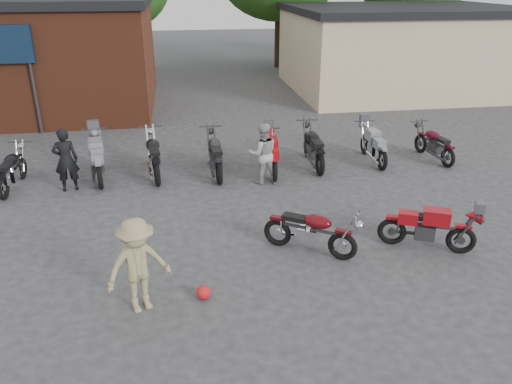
{
  "coord_description": "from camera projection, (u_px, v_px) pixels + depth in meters",
  "views": [
    {
      "loc": [
        -1.94,
        -7.72,
        5.03
      ],
      "look_at": [
        -0.47,
        1.65,
        0.9
      ],
      "focal_mm": 35.0,
      "sensor_mm": 36.0,
      "label": 1
    }
  ],
  "objects": [
    {
      "name": "sportbike",
      "position": [
        429.0,
        225.0,
        9.79
      ],
      "size": [
        1.89,
        1.31,
        1.05
      ],
      "primitive_type": null,
      "rotation": [
        0.0,
        0.0,
        -0.44
      ],
      "color": "#A50D16",
      "rests_on": "ground"
    },
    {
      "name": "row_bike_2",
      "position": [
        154.0,
        153.0,
        13.45
      ],
      "size": [
        0.94,
        2.2,
        1.24
      ],
      "primitive_type": null,
      "rotation": [
        0.0,
        0.0,
        1.68
      ],
      "color": "black",
      "rests_on": "ground"
    },
    {
      "name": "row_bike_1",
      "position": [
        97.0,
        156.0,
        13.26
      ],
      "size": [
        1.04,
        2.21,
        1.23
      ],
      "primitive_type": null,
      "rotation": [
        0.0,
        0.0,
        1.74
      ],
      "color": "gray",
      "rests_on": "ground"
    },
    {
      "name": "row_bike_3",
      "position": [
        215.0,
        152.0,
        13.56
      ],
      "size": [
        0.77,
        2.13,
        1.22
      ],
      "primitive_type": null,
      "rotation": [
        0.0,
        0.0,
        1.61
      ],
      "color": "black",
      "rests_on": "ground"
    },
    {
      "name": "person_light",
      "position": [
        263.0,
        154.0,
        12.88
      ],
      "size": [
        0.81,
        0.64,
        1.61
      ],
      "primitive_type": "imported",
      "rotation": [
        0.0,
        0.0,
        3.19
      ],
      "color": "#ABAAA6",
      "rests_on": "ground"
    },
    {
      "name": "vintage_motorcycle",
      "position": [
        312.0,
        229.0,
        9.64
      ],
      "size": [
        1.88,
        1.52,
        1.07
      ],
      "primitive_type": null,
      "rotation": [
        0.0,
        0.0,
        -0.58
      ],
      "color": "#560A11",
      "rests_on": "ground"
    },
    {
      "name": "row_bike_7",
      "position": [
        434.0,
        142.0,
        14.64
      ],
      "size": [
        0.85,
        1.92,
        1.07
      ],
      "primitive_type": null,
      "rotation": [
        0.0,
        0.0,
        1.7
      ],
      "color": "#4A0917",
      "rests_on": "ground"
    },
    {
      "name": "person_dark",
      "position": [
        66.0,
        160.0,
        12.4
      ],
      "size": [
        0.65,
        0.48,
        1.63
      ],
      "primitive_type": "imported",
      "rotation": [
        0.0,
        0.0,
        3.31
      ],
      "color": "black",
      "rests_on": "ground"
    },
    {
      "name": "ground",
      "position": [
        295.0,
        270.0,
        9.28
      ],
      "size": [
        90.0,
        90.0,
        0.0
      ],
      "primitive_type": "plane",
      "color": "#323235"
    },
    {
      "name": "tree_1",
      "position": [
        116.0,
        2.0,
        27.02
      ],
      "size": [
        5.92,
        5.92,
        7.4
      ],
      "primitive_type": null,
      "color": "#1F4211",
      "rests_on": "ground"
    },
    {
      "name": "helmet",
      "position": [
        204.0,
        292.0,
        8.42
      ],
      "size": [
        0.32,
        0.32,
        0.23
      ],
      "primitive_type": "ellipsoid",
      "rotation": [
        0.0,
        0.0,
        0.33
      ],
      "color": "red",
      "rests_on": "ground"
    },
    {
      "name": "row_bike_6",
      "position": [
        374.0,
        143.0,
        14.45
      ],
      "size": [
        0.66,
        1.93,
        1.11
      ],
      "primitive_type": null,
      "rotation": [
        0.0,
        0.0,
        1.56
      ],
      "color": "gray",
      "rests_on": "ground"
    },
    {
      "name": "row_bike_5",
      "position": [
        314.0,
        145.0,
        14.14
      ],
      "size": [
        0.76,
        2.13,
        1.22
      ],
      "primitive_type": null,
      "rotation": [
        0.0,
        0.0,
        1.54
      ],
      "color": "black",
      "rests_on": "ground"
    },
    {
      "name": "person_tan",
      "position": [
        138.0,
        266.0,
        7.88
      ],
      "size": [
        1.21,
        0.98,
        1.64
      ],
      "primitive_type": "imported",
      "rotation": [
        0.0,
        0.0,
        0.42
      ],
      "color": "tan",
      "rests_on": "ground"
    },
    {
      "name": "row_bike_0",
      "position": [
        11.0,
        168.0,
        12.63
      ],
      "size": [
        0.72,
        1.92,
        1.1
      ],
      "primitive_type": null,
      "rotation": [
        0.0,
        0.0,
        1.52
      ],
      "color": "black",
      "rests_on": "ground"
    },
    {
      "name": "stucco_building",
      "position": [
        401.0,
        52.0,
        23.38
      ],
      "size": [
        10.0,
        8.0,
        3.5
      ],
      "primitive_type": "cube",
      "color": "#C6B48D",
      "rests_on": "ground"
    },
    {
      "name": "row_bike_4",
      "position": [
        272.0,
        153.0,
        13.68
      ],
      "size": [
        0.81,
        2.0,
        1.13
      ],
      "primitive_type": null,
      "rotation": [
        0.0,
        0.0,
        1.48
      ],
      "color": "red",
      "rests_on": "ground"
    }
  ]
}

